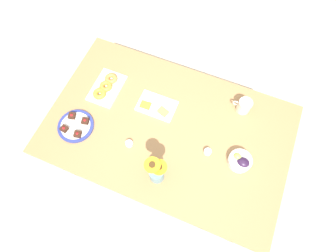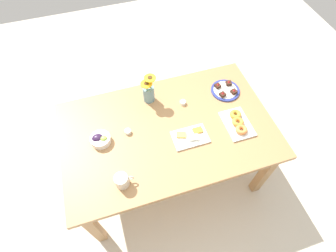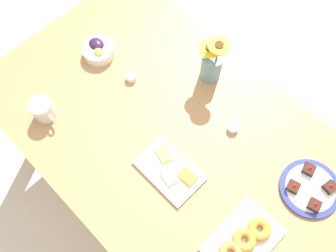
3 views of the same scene
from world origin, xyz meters
name	(u,v)px [view 1 (image 1 of 3)]	position (x,y,z in m)	size (l,w,h in m)	color
ground_plane	(168,159)	(0.00, 0.00, 0.00)	(6.00, 6.00, 0.00)	beige
dining_table	(168,133)	(0.00, 0.00, 0.65)	(1.60, 1.00, 0.74)	#A87A4C
coffee_mug	(244,106)	(-0.41, -0.32, 0.79)	(0.13, 0.09, 0.10)	silver
grape_bowl	(240,161)	(-0.50, 0.04, 0.77)	(0.15, 0.15, 0.07)	white
cheese_platter	(156,106)	(0.13, -0.12, 0.75)	(0.26, 0.17, 0.03)	white
croissant_platter	(106,87)	(0.52, -0.12, 0.76)	(0.19, 0.28, 0.05)	white
jam_cup_honey	(129,144)	(0.19, 0.20, 0.76)	(0.05, 0.05, 0.03)	white
jam_cup_berry	(208,152)	(-0.29, 0.06, 0.76)	(0.05, 0.05, 0.03)	white
dessert_plate	(76,126)	(0.57, 0.22, 0.75)	(0.24, 0.24, 0.05)	navy
flower_vase	(157,173)	(-0.06, 0.32, 0.83)	(0.12, 0.10, 0.25)	#6B939E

